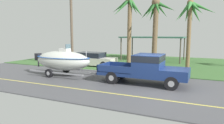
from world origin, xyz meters
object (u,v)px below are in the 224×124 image
Objects in this scene: pickup_truck_towing at (148,68)px; palm_tree_mid at (191,16)px; palm_tree_near_right at (155,20)px; palm_tree_far_left at (129,17)px; carport_awning at (153,38)px; utility_pole at (72,28)px; parked_sedan_near at (93,59)px; boat_on_trailer at (63,60)px.

pickup_truck_towing is 6.95m from palm_tree_mid.
palm_tree_far_left reaches higher than palm_tree_near_right.
carport_awning is 10.44m from utility_pole.
carport_awning is at bearing 104.30° from palm_tree_near_right.
palm_tree_near_right reaches higher than carport_awning.
palm_tree_far_left is 5.48m from utility_pole.
pickup_truck_towing is 0.81× the size of carport_awning.
palm_tree_mid is (9.07, 0.41, 4.00)m from parked_sedan_near.
palm_tree_near_right is 0.86× the size of utility_pole.
pickup_truck_towing is 0.90× the size of palm_tree_far_left.
parked_sedan_near is (-7.08, 5.18, -0.39)m from pickup_truck_towing.
palm_tree_near_right is 2.84m from palm_tree_mid.
palm_tree_far_left is at bearing -95.07° from carport_awning.
boat_on_trailer is 0.82× the size of carport_awning.
palm_tree_far_left reaches higher than palm_tree_mid.
palm_tree_mid reaches higher than parked_sedan_near.
palm_tree_near_right reaches higher than pickup_truck_towing.
boat_on_trailer is at bearing -147.47° from palm_tree_mid.
parked_sedan_near is 0.76× the size of palm_tree_near_right.
carport_awning reaches higher than pickup_truck_towing.
parked_sedan_near is 8.56m from carport_awning.
palm_tree_near_right is at bearing 98.64° from pickup_truck_towing.
boat_on_trailer is 4.62m from utility_pole.
carport_awning is 1.11× the size of palm_tree_far_left.
utility_pole is at bearing 114.24° from boat_on_trailer.
boat_on_trailer is at bearing -86.61° from parked_sedan_near.
parked_sedan_near is 0.78× the size of palm_tree_mid.
palm_tree_far_left is at bearing 175.02° from palm_tree_near_right.
palm_tree_far_left is (3.55, 5.14, 3.59)m from boat_on_trailer.
pickup_truck_towing is at bearing -57.92° from palm_tree_far_left.
carport_awning is at bearing 57.31° from parked_sedan_near.
palm_tree_far_left is at bearing 122.08° from pickup_truck_towing.
pickup_truck_towing is 9.45m from utility_pole.
boat_on_trailer is 5.21m from parked_sedan_near.
palm_tree_mid is (8.77, 5.59, 3.48)m from boat_on_trailer.
parked_sedan_near is 5.64m from palm_tree_far_left.
utility_pole reaches higher than palm_tree_mid.
pickup_truck_towing is 0.83× the size of utility_pole.
palm_tree_far_left is (-3.22, 5.14, 3.71)m from pickup_truck_towing.
parked_sedan_near is 0.65× the size of utility_pole.
palm_tree_mid is at bearing 11.39° from utility_pole.
palm_tree_far_left reaches higher than parked_sedan_near.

